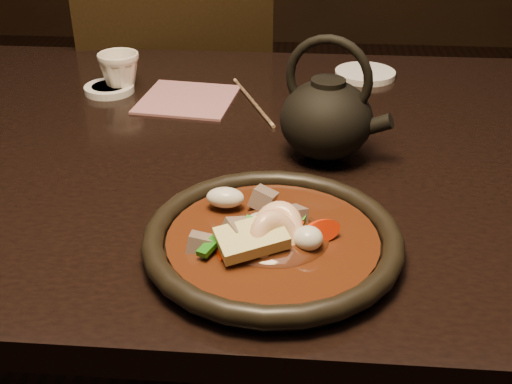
# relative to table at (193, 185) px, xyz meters

# --- Properties ---
(table) EXTENTS (1.60, 0.90, 0.75)m
(table) POSITION_rel_table_xyz_m (0.00, 0.00, 0.00)
(table) COLOR black
(table) RESTS_ON floor
(chair) EXTENTS (0.58, 0.58, 0.97)m
(chair) POSITION_rel_table_xyz_m (-0.16, 0.63, -0.14)
(chair) COLOR black
(chair) RESTS_ON floor
(plate) EXTENTS (0.30, 0.30, 0.03)m
(plate) POSITION_rel_table_xyz_m (0.14, -0.28, 0.09)
(plate) COLOR black
(plate) RESTS_ON table
(stirfry) EXTENTS (0.17, 0.15, 0.07)m
(stirfry) POSITION_rel_table_xyz_m (0.14, -0.28, 0.10)
(stirfry) COLOR #3C190B
(stirfry) RESTS_ON plate
(soy_dish) EXTENTS (0.09, 0.09, 0.01)m
(soy_dish) POSITION_rel_table_xyz_m (-0.18, 0.19, 0.08)
(soy_dish) COLOR white
(soy_dish) RESTS_ON table
(saucer_right) EXTENTS (0.12, 0.12, 0.01)m
(saucer_right) POSITION_rel_table_xyz_m (0.29, 0.31, 0.08)
(saucer_right) COLOR white
(saucer_right) RESTS_ON table
(tea_cup) EXTENTS (0.09, 0.09, 0.07)m
(tea_cup) POSITION_rel_table_xyz_m (-0.16, 0.21, 0.11)
(tea_cup) COLOR white
(tea_cup) RESTS_ON table
(chopsticks) EXTENTS (0.09, 0.21, 0.01)m
(chopsticks) POSITION_rel_table_xyz_m (0.08, 0.16, 0.08)
(chopsticks) COLOR tan
(chopsticks) RESTS_ON table
(napkin) EXTENTS (0.18, 0.18, 0.00)m
(napkin) POSITION_rel_table_xyz_m (-0.03, 0.17, 0.08)
(napkin) COLOR #A26467
(napkin) RESTS_ON table
(teapot) EXTENTS (0.16, 0.13, 0.18)m
(teapot) POSITION_rel_table_xyz_m (0.21, -0.04, 0.14)
(teapot) COLOR black
(teapot) RESTS_ON table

